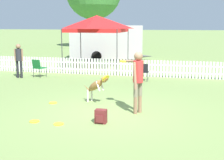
# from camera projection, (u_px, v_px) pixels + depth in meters

# --- Properties ---
(ground_plane) EXTENTS (240.00, 240.00, 0.00)m
(ground_plane) POSITION_uv_depth(u_px,v_px,m) (113.00, 113.00, 8.82)
(ground_plane) COLOR olive
(handler_person) EXTENTS (0.83, 1.02, 1.73)m
(handler_person) POSITION_uv_depth(u_px,v_px,m) (137.00, 75.00, 8.63)
(handler_person) COLOR #8C664C
(handler_person) RESTS_ON ground_plane
(leaping_dog) EXTENTS (1.02, 0.66, 0.96)m
(leaping_dog) POSITION_uv_depth(u_px,v_px,m) (97.00, 85.00, 9.78)
(leaping_dog) COLOR olive
(leaping_dog) RESTS_ON ground_plane
(frisbee_near_handler) EXTENTS (0.25, 0.25, 0.02)m
(frisbee_near_handler) POSITION_uv_depth(u_px,v_px,m) (34.00, 121.00, 8.00)
(frisbee_near_handler) COLOR yellow
(frisbee_near_handler) RESTS_ON ground_plane
(frisbee_near_dog) EXTENTS (0.25, 0.25, 0.02)m
(frisbee_near_dog) POSITION_uv_depth(u_px,v_px,m) (59.00, 124.00, 7.79)
(frisbee_near_dog) COLOR yellow
(frisbee_near_dog) RESTS_ON ground_plane
(frisbee_midfield) EXTENTS (0.25, 0.25, 0.02)m
(frisbee_midfield) POSITION_uv_depth(u_px,v_px,m) (53.00, 103.00, 9.88)
(frisbee_midfield) COLOR yellow
(frisbee_midfield) RESTS_ON ground_plane
(backpack_on_grass) EXTENTS (0.29, 0.24, 0.35)m
(backpack_on_grass) POSITION_uv_depth(u_px,v_px,m) (101.00, 116.00, 7.87)
(backpack_on_grass) COLOR maroon
(backpack_on_grass) RESTS_ON ground_plane
(picket_fence) EXTENTS (18.88, 0.04, 0.80)m
(picket_fence) POSITION_uv_depth(u_px,v_px,m) (144.00, 68.00, 14.79)
(picket_fence) COLOR white
(picket_fence) RESTS_ON ground_plane
(folding_chair_blue_left) EXTENTS (0.62, 0.63, 0.84)m
(folding_chair_blue_left) POSITION_uv_depth(u_px,v_px,m) (38.00, 67.00, 14.59)
(folding_chair_blue_left) COLOR #333338
(folding_chair_blue_left) RESTS_ON ground_plane
(folding_chair_center) EXTENTS (0.45, 0.47, 0.79)m
(folding_chair_center) POSITION_uv_depth(u_px,v_px,m) (143.00, 71.00, 13.57)
(folding_chair_center) COLOR #333338
(folding_chair_center) RESTS_ON ground_plane
(canopy_tent_main) EXTENTS (3.02, 3.02, 2.94)m
(canopy_tent_main) POSITION_uv_depth(u_px,v_px,m) (97.00, 24.00, 17.25)
(canopy_tent_main) COLOR #333338
(canopy_tent_main) RESTS_ON ground_plane
(spectator_standing) EXTENTS (0.41, 0.27, 1.57)m
(spectator_standing) POSITION_uv_depth(u_px,v_px,m) (19.00, 58.00, 14.33)
(spectator_standing) COLOR black
(spectator_standing) RESTS_ON ground_plane
(equipment_trailer) EXTENTS (5.80, 3.02, 2.36)m
(equipment_trailer) POSITION_uv_depth(u_px,v_px,m) (107.00, 42.00, 21.72)
(equipment_trailer) COLOR #B7B7B7
(equipment_trailer) RESTS_ON ground_plane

